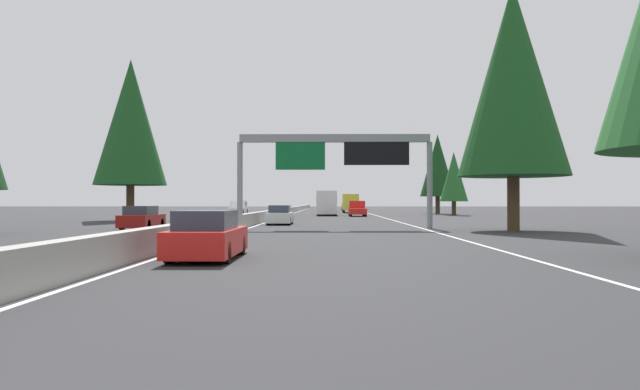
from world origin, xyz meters
TOP-DOWN VIEW (x-y plane):
  - ground_plane at (60.00, 0.00)m, footprint 320.00×320.00m
  - median_barrier at (80.00, 0.30)m, footprint 180.00×0.56m
  - shoulder_stripe_right at (70.00, -11.52)m, footprint 160.00×0.16m
  - shoulder_stripe_median at (70.00, -0.25)m, footprint 160.00×0.16m
  - sign_gantry_overhead at (33.96, -6.04)m, footprint 0.50×12.68m
  - sedan_far_center at (13.80, -1.80)m, footprint 4.40×1.80m
  - sedan_mid_left at (40.69, -1.76)m, footprint 4.40×1.80m
  - pickup_mid_right at (66.77, -8.96)m, footprint 5.60×2.00m
  - sedan_far_right at (122.23, -9.18)m, footprint 4.40×1.80m
  - bus_mid_center at (72.99, -5.27)m, footprint 11.50×2.55m
  - box_truck_far_left at (89.72, -8.99)m, footprint 8.50×2.40m
  - oncoming_near at (33.09, 6.42)m, footprint 4.40×1.80m
  - oncoming_far at (71.94, 6.30)m, footprint 5.60×2.00m
  - conifer_right_near at (30.89, -16.43)m, footprint 6.50×6.50m
  - conifer_right_mid at (71.13, -21.60)m, footprint 3.59×3.59m
  - conifer_right_far at (80.67, -21.33)m, footprint 5.07×5.07m
  - conifer_left_near at (49.63, 12.82)m, footprint 6.57×6.57m

SIDE VIEW (x-z plane):
  - ground_plane at x=60.00m, z-range 0.00..0.00m
  - shoulder_stripe_right at x=70.00m, z-range 0.00..0.01m
  - shoulder_stripe_median at x=70.00m, z-range 0.00..0.01m
  - median_barrier at x=80.00m, z-range 0.00..0.90m
  - sedan_far_center at x=13.80m, z-range -0.05..1.42m
  - sedan_mid_left at x=40.69m, z-range -0.05..1.42m
  - sedan_far_right at x=122.23m, z-range -0.05..1.42m
  - oncoming_near at x=33.09m, z-range -0.05..1.42m
  - pickup_mid_right at x=66.77m, z-range -0.02..1.84m
  - oncoming_far at x=71.94m, z-range -0.02..1.84m
  - box_truck_far_left at x=89.72m, z-range 0.14..3.09m
  - bus_mid_center at x=72.99m, z-range 0.17..3.27m
  - sign_gantry_overhead at x=33.96m, z-range 1.81..7.92m
  - conifer_right_mid at x=71.13m, z-range 0.87..9.03m
  - conifer_right_far at x=80.67m, z-range 1.24..12.77m
  - conifer_right_near at x=30.89m, z-range 1.60..16.36m
  - conifer_left_near at x=49.63m, z-range 1.62..16.56m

